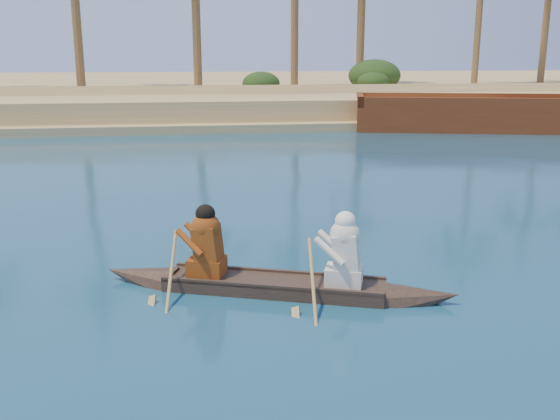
{
  "coord_description": "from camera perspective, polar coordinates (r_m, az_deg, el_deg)",
  "views": [
    {
      "loc": [
        -9.16,
        -4.84,
        3.32
      ],
      "look_at": [
        -7.67,
        5.15,
        0.79
      ],
      "focal_mm": 40.0,
      "sensor_mm": 36.0,
      "label": 1
    }
  ],
  "objects": [
    {
      "name": "sandy_embankment",
      "position": [
        52.61,
        1.56,
        10.98
      ],
      "size": [
        150.0,
        51.0,
        1.5
      ],
      "color": "tan",
      "rests_on": "ground"
    },
    {
      "name": "shrub_cluster",
      "position": [
        37.54,
        5.73,
        10.72
      ],
      "size": [
        100.0,
        6.0,
        2.4
      ],
      "primitive_type": null,
      "color": "#193915",
      "rests_on": "ground"
    },
    {
      "name": "canoe",
      "position": [
        8.96,
        -0.56,
        -5.83
      ],
      "size": [
        5.09,
        2.42,
        1.42
      ],
      "rotation": [
        0.0,
        0.0,
        -0.35
      ],
      "color": "#403123",
      "rests_on": "ground"
    },
    {
      "name": "barge_mid",
      "position": [
        29.96,
        17.52,
        8.24
      ],
      "size": [
        11.35,
        6.2,
        1.8
      ],
      "rotation": [
        0.0,
        0.0,
        -0.25
      ],
      "color": "#662D15",
      "rests_on": "ground"
    }
  ]
}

